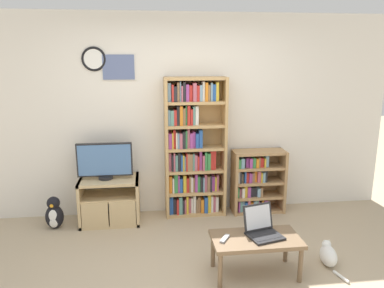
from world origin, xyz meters
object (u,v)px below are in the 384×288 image
at_px(laptop, 262,228).
at_px(bookshelf_short, 254,182).
at_px(bookshelf_tall, 193,150).
at_px(penguin_figurine, 54,214).
at_px(tv_stand, 110,200).
at_px(television, 105,161).
at_px(remote_near_laptop, 225,239).
at_px(coffee_table, 256,242).
at_px(cat, 328,255).

bearing_deg(laptop, bookshelf_short, 61.55).
xyz_separation_m(bookshelf_tall, penguin_figurine, (-1.74, -0.24, -0.69)).
xyz_separation_m(tv_stand, television, (-0.04, 0.01, 0.52)).
bearing_deg(bookshelf_short, bookshelf_tall, 178.89).
xyz_separation_m(bookshelf_short, remote_near_laptop, (-0.73, -1.49, -0.02)).
xyz_separation_m(bookshelf_tall, remote_near_laptop, (0.11, -1.51, -0.47)).
height_order(tv_stand, bookshelf_tall, bookshelf_tall).
bearing_deg(bookshelf_short, penguin_figurine, -175.09).
relative_size(tv_stand, laptop, 1.96).
xyz_separation_m(coffee_table, remote_near_laptop, (-0.30, -0.01, 0.06)).
height_order(tv_stand, television, television).
bearing_deg(bookshelf_short, television, -176.72).
distance_m(tv_stand, remote_near_laptop, 1.82).
relative_size(tv_stand, coffee_table, 0.87).
xyz_separation_m(television, laptop, (1.60, -1.32, -0.35)).
bearing_deg(penguin_figurine, laptop, -28.59).
xyz_separation_m(bookshelf_short, coffee_table, (-0.42, -1.49, -0.08)).
bearing_deg(laptop, bookshelf_tall, 93.93).
distance_m(tv_stand, bookshelf_short, 1.92).
relative_size(coffee_table, penguin_figurine, 2.08).
distance_m(television, remote_near_laptop, 1.89).
bearing_deg(cat, television, 158.28).
xyz_separation_m(bookshelf_tall, cat, (1.21, -1.43, -0.77)).
bearing_deg(remote_near_laptop, television, 164.08).
bearing_deg(bookshelf_tall, laptop, -71.31).
relative_size(tv_stand, television, 1.09).
bearing_deg(television, remote_near_laptop, -48.50).
bearing_deg(bookshelf_tall, bookshelf_short, -1.11).
height_order(tv_stand, laptop, laptop).
height_order(bookshelf_tall, coffee_table, bookshelf_tall).
bearing_deg(cat, tv_stand, 158.02).
relative_size(tv_stand, bookshelf_tall, 0.40).
bearing_deg(bookshelf_short, coffee_table, -105.83).
bearing_deg(television, cat, -29.30).
xyz_separation_m(tv_stand, penguin_figurine, (-0.67, -0.10, -0.11)).
relative_size(laptop, penguin_figurine, 0.92).
bearing_deg(penguin_figurine, cat, -22.00).
relative_size(tv_stand, cat, 1.50).
height_order(bookshelf_tall, bookshelf_short, bookshelf_tall).
height_order(coffee_table, remote_near_laptop, remote_near_laptop).
relative_size(television, penguin_figurine, 1.66).
relative_size(coffee_table, laptop, 2.25).
xyz_separation_m(television, remote_near_laptop, (1.22, -1.38, -0.41)).
relative_size(television, cat, 1.38).
height_order(coffee_table, laptop, laptop).
xyz_separation_m(bookshelf_short, laptop, (-0.35, -1.43, 0.04)).
bearing_deg(laptop, cat, -12.83).
xyz_separation_m(bookshelf_tall, bookshelf_short, (0.84, -0.02, -0.46)).
bearing_deg(coffee_table, remote_near_laptop, -178.82).
bearing_deg(remote_near_laptop, laptop, 41.28).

